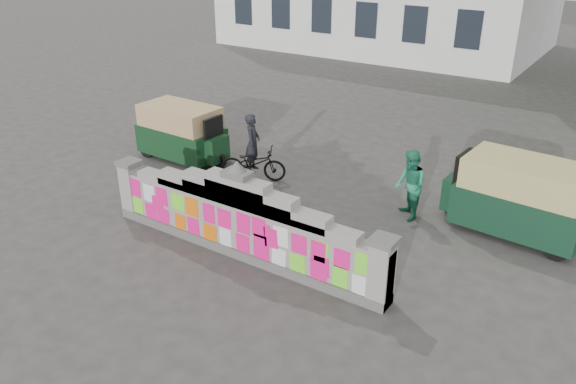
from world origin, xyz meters
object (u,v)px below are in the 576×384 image
Objects in this scene: rickshaw_left at (183,132)px; cyclist_bike at (253,163)px; cyclist_rider at (253,152)px; rickshaw_right at (518,196)px; pedestrian at (410,185)px.

cyclist_bike is at bearing -0.48° from rickshaw_left.
cyclist_rider is 6.32m from rickshaw_right.
pedestrian reaches higher than rickshaw_left.
rickshaw_right reaches higher than cyclist_rider.
rickshaw_left is at bearing -130.30° from pedestrian.
cyclist_rider is at bearing 12.05° from rickshaw_right.
rickshaw_left is at bearing 64.64° from cyclist_bike.
cyclist_bike is 0.56× the size of rickshaw_right.
cyclist_rider is 2.48m from rickshaw_left.
rickshaw_right is (6.26, 0.82, 0.10)m from cyclist_rider.
pedestrian is 2.21m from rickshaw_right.
cyclist_bike is at bearing 12.05° from rickshaw_right.
rickshaw_left is (-2.48, 0.09, 0.03)m from cyclist_rider.
rickshaw_left is 0.92× the size of rickshaw_right.
pedestrian reaches higher than cyclist_rider.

